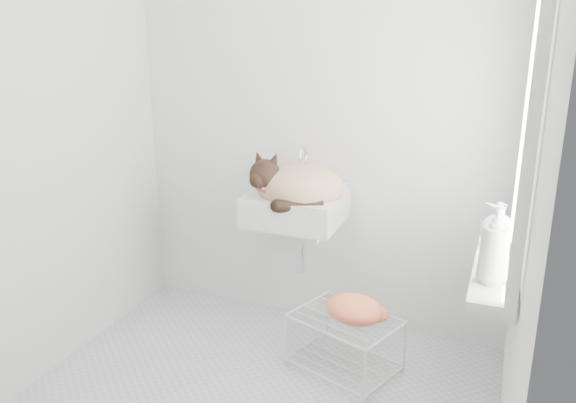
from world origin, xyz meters
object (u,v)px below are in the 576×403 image
(wire_rack, at_px, (344,344))
(bottle_c, at_px, (496,245))
(cat, at_px, (296,187))
(bottle_b, at_px, (493,265))
(bottle_a, at_px, (491,282))
(sink, at_px, (296,193))

(wire_rack, xyz_separation_m, bottle_c, (0.68, -0.16, 0.70))
(cat, xyz_separation_m, wire_rack, (0.35, -0.23, -0.74))
(cat, distance_m, wire_rack, 0.85)
(wire_rack, height_order, bottle_b, bottle_b)
(wire_rack, distance_m, bottle_a, 1.12)
(sink, xyz_separation_m, bottle_b, (1.04, -0.63, 0.00))
(sink, distance_m, wire_rack, 0.83)
(cat, bearing_deg, bottle_a, -45.49)
(cat, relative_size, bottle_b, 3.15)
(sink, xyz_separation_m, bottle_a, (1.04, -0.79, 0.00))
(bottle_c, bearing_deg, sink, 158.70)
(bottle_a, xyz_separation_m, bottle_b, (0.00, 0.16, 0.00))
(bottle_a, distance_m, bottle_b, 0.16)
(bottle_a, relative_size, bottle_b, 1.47)
(wire_rack, xyz_separation_m, bottle_b, (0.68, -0.38, 0.70))
(sink, bearing_deg, bottle_c, -21.30)
(sink, distance_m, bottle_b, 1.22)
(sink, relative_size, wire_rack, 0.99)
(sink, bearing_deg, wire_rack, -34.33)
(wire_rack, distance_m, bottle_c, 0.99)
(bottle_b, bearing_deg, sink, 148.79)
(sink, bearing_deg, bottle_a, -37.16)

